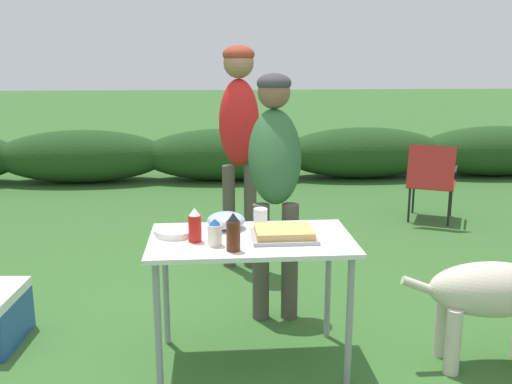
% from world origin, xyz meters
% --- Properties ---
extents(ground_plane, '(60.00, 60.00, 0.00)m').
position_xyz_m(ground_plane, '(0.00, 0.00, 0.00)').
color(ground_plane, '#336028').
extents(shrub_hedge, '(14.40, 0.90, 0.73)m').
position_xyz_m(shrub_hedge, '(0.00, 5.08, 0.37)').
color(shrub_hedge, '#1E4219').
rests_on(shrub_hedge, ground).
extents(folding_table, '(1.10, 0.64, 0.74)m').
position_xyz_m(folding_table, '(0.00, 0.00, 0.66)').
color(folding_table, silver).
rests_on(folding_table, ground).
extents(food_tray, '(0.35, 0.29, 0.06)m').
position_xyz_m(food_tray, '(0.18, -0.02, 0.77)').
color(food_tray, '#9E9EA3').
rests_on(food_tray, folding_table).
extents(plate_stack, '(0.23, 0.23, 0.03)m').
position_xyz_m(plate_stack, '(-0.41, 0.09, 0.76)').
color(plate_stack, white).
rests_on(plate_stack, folding_table).
extents(mixing_bowl, '(0.22, 0.22, 0.09)m').
position_xyz_m(mixing_bowl, '(-0.13, 0.19, 0.79)').
color(mixing_bowl, '#99B2CC').
rests_on(mixing_bowl, folding_table).
extents(paper_cup_stack, '(0.08, 0.08, 0.10)m').
position_xyz_m(paper_cup_stack, '(0.07, 0.22, 0.79)').
color(paper_cup_stack, white).
rests_on(paper_cup_stack, folding_table).
extents(ketchup_bottle, '(0.07, 0.07, 0.18)m').
position_xyz_m(ketchup_bottle, '(-0.30, -0.04, 0.83)').
color(ketchup_bottle, red).
rests_on(ketchup_bottle, folding_table).
extents(bbq_sauce_bottle, '(0.07, 0.07, 0.20)m').
position_xyz_m(bbq_sauce_bottle, '(-0.10, -0.20, 0.83)').
color(bbq_sauce_bottle, '#562314').
rests_on(bbq_sauce_bottle, folding_table).
extents(mayo_bottle, '(0.08, 0.08, 0.14)m').
position_xyz_m(mayo_bottle, '(-0.20, -0.11, 0.81)').
color(mayo_bottle, silver).
rests_on(mayo_bottle, folding_table).
extents(standing_person_in_red_jacket, '(0.36, 0.48, 1.60)m').
position_xyz_m(standing_person_in_red_jacket, '(0.20, 0.68, 1.01)').
color(standing_person_in_red_jacket, '#4C473D').
rests_on(standing_person_in_red_jacket, ground).
extents(standing_person_in_olive_jacket, '(0.34, 0.26, 1.79)m').
position_xyz_m(standing_person_in_olive_jacket, '(0.02, 1.56, 1.16)').
color(standing_person_in_olive_jacket, '#4C473D').
rests_on(standing_person_in_olive_jacket, ground).
extents(dog, '(1.10, 0.37, 0.68)m').
position_xyz_m(dog, '(1.39, -0.14, 0.44)').
color(dog, beige).
rests_on(dog, ground).
extents(camp_chair_green_behind_table, '(0.67, 0.73, 0.83)m').
position_xyz_m(camp_chair_green_behind_table, '(2.09, 2.72, 0.47)').
color(camp_chair_green_behind_table, maroon).
rests_on(camp_chair_green_behind_table, ground).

